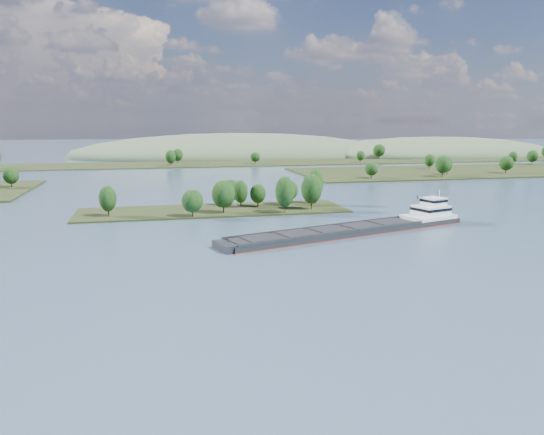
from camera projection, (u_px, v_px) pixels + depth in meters
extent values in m
plane|color=#364C5E|center=(240.00, 248.00, 142.21)|extent=(1800.00, 1800.00, 0.00)
cube|color=black|center=(213.00, 211.00, 199.72)|extent=(100.00, 30.00, 1.20)
cylinder|color=black|center=(285.00, 207.00, 192.69)|extent=(0.50, 0.50, 4.35)
ellipsoid|color=black|center=(285.00, 192.00, 191.69)|extent=(7.11, 7.11, 11.18)
cylinder|color=black|center=(230.00, 201.00, 210.17)|extent=(0.50, 0.50, 3.36)
ellipsoid|color=black|center=(230.00, 190.00, 209.41)|extent=(7.85, 7.85, 8.63)
cylinder|color=black|center=(224.00, 208.00, 192.08)|extent=(0.50, 0.50, 3.91)
ellipsoid|color=black|center=(223.00, 194.00, 191.19)|extent=(8.51, 8.51, 10.07)
cylinder|color=black|center=(241.00, 203.00, 204.19)|extent=(0.50, 0.50, 3.48)
ellipsoid|color=black|center=(241.00, 192.00, 203.39)|extent=(5.59, 5.59, 8.96)
cylinder|color=black|center=(193.00, 212.00, 184.61)|extent=(0.50, 0.50, 3.15)
ellipsoid|color=black|center=(192.00, 201.00, 183.89)|extent=(7.54, 7.54, 8.11)
cylinder|color=black|center=(108.00, 211.00, 185.19)|extent=(0.50, 0.50, 3.55)
ellipsoid|color=black|center=(108.00, 199.00, 184.38)|extent=(6.04, 6.04, 9.14)
cylinder|color=black|center=(258.00, 203.00, 205.74)|extent=(0.50, 0.50, 2.95)
ellipsoid|color=black|center=(258.00, 194.00, 205.06)|extent=(6.20, 6.20, 7.58)
cylinder|color=black|center=(315.00, 198.00, 214.23)|extent=(0.50, 0.50, 4.58)
ellipsoid|color=black|center=(315.00, 183.00, 213.18)|extent=(6.52, 6.52, 11.77)
cylinder|color=black|center=(311.00, 204.00, 199.79)|extent=(0.50, 0.50, 4.40)
ellipsoid|color=black|center=(312.00, 189.00, 198.78)|extent=(7.96, 7.96, 11.31)
cylinder|color=black|center=(288.00, 201.00, 210.83)|extent=(0.50, 0.50, 3.27)
ellipsoid|color=black|center=(288.00, 190.00, 210.08)|extent=(8.02, 8.02, 8.41)
cylinder|color=black|center=(12.00, 184.00, 264.97)|extent=(0.50, 0.50, 3.40)
ellipsoid|color=black|center=(11.00, 175.00, 264.19)|extent=(7.67, 7.67, 8.74)
cube|color=black|center=(525.00, 170.00, 365.63)|extent=(320.00, 90.00, 1.60)
cylinder|color=black|center=(371.00, 176.00, 306.51)|extent=(0.50, 0.50, 3.09)
ellipsoid|color=black|center=(371.00, 169.00, 305.80)|extent=(7.63, 7.63, 7.95)
cylinder|color=black|center=(532.00, 162.00, 403.62)|extent=(0.50, 0.50, 3.57)
ellipsoid|color=black|center=(532.00, 156.00, 402.81)|extent=(8.40, 8.40, 9.17)
cylinder|color=black|center=(506.00, 170.00, 336.26)|extent=(0.50, 0.50, 3.58)
ellipsoid|color=black|center=(506.00, 163.00, 335.44)|extent=(9.19, 9.19, 9.22)
cylinder|color=black|center=(442.00, 173.00, 314.38)|extent=(0.50, 0.50, 4.18)
ellipsoid|color=black|center=(443.00, 164.00, 313.43)|extent=(8.88, 8.88, 10.75)
cylinder|color=black|center=(447.00, 172.00, 328.05)|extent=(0.50, 0.50, 3.59)
ellipsoid|color=black|center=(448.00, 164.00, 327.23)|extent=(5.68, 5.68, 9.23)
cylinder|color=black|center=(429.00, 167.00, 365.65)|extent=(0.50, 0.50, 3.36)
ellipsoid|color=black|center=(430.00, 160.00, 364.88)|extent=(6.80, 6.80, 8.65)
cylinder|color=black|center=(512.00, 163.00, 396.80)|extent=(0.50, 0.50, 3.38)
ellipsoid|color=black|center=(513.00, 157.00, 396.03)|extent=(6.71, 6.71, 8.69)
cube|color=black|center=(180.00, 165.00, 410.59)|extent=(900.00, 60.00, 1.20)
cylinder|color=black|center=(360.00, 161.00, 424.61)|extent=(0.50, 0.50, 3.08)
ellipsoid|color=black|center=(361.00, 156.00, 423.91)|extent=(6.73, 6.73, 7.92)
cylinder|color=black|center=(178.00, 161.00, 414.52)|extent=(0.50, 0.50, 3.78)
ellipsoid|color=black|center=(178.00, 155.00, 413.66)|extent=(8.26, 8.26, 9.73)
cylinder|color=black|center=(379.00, 157.00, 464.13)|extent=(0.50, 0.50, 4.24)
ellipsoid|color=black|center=(379.00, 150.00, 463.16)|extent=(10.58, 10.58, 10.91)
cylinder|color=black|center=(255.00, 162.00, 413.37)|extent=(0.50, 0.50, 2.93)
ellipsoid|color=black|center=(255.00, 157.00, 412.70)|extent=(7.56, 7.56, 7.54)
cylinder|color=black|center=(171.00, 163.00, 392.38)|extent=(0.50, 0.50, 3.83)
ellipsoid|color=black|center=(171.00, 157.00, 391.50)|extent=(7.67, 7.67, 9.86)
ellipsoid|color=#475B3E|center=(436.00, 155.00, 535.22)|extent=(260.00, 140.00, 36.00)
ellipsoid|color=#475B3E|center=(236.00, 156.00, 519.72)|extent=(320.00, 160.00, 44.00)
cube|color=black|center=(351.00, 232.00, 160.13)|extent=(82.86, 34.86, 2.30)
cube|color=maroon|center=(351.00, 233.00, 160.21)|extent=(83.12, 35.12, 0.26)
cube|color=black|center=(319.00, 227.00, 160.06)|extent=(61.93, 19.69, 0.84)
cube|color=black|center=(340.00, 233.00, 151.37)|extent=(61.93, 19.69, 0.84)
cube|color=black|center=(329.00, 230.00, 155.74)|extent=(62.61, 27.64, 0.31)
cube|color=black|center=(261.00, 238.00, 144.27)|extent=(11.52, 10.97, 0.37)
cube|color=black|center=(296.00, 233.00, 149.98)|extent=(11.52, 10.97, 0.37)
cube|color=black|center=(329.00, 229.00, 155.69)|extent=(11.52, 10.97, 0.37)
cube|color=black|center=(360.00, 225.00, 161.39)|extent=(11.52, 10.97, 0.37)
cube|color=black|center=(388.00, 222.00, 167.10)|extent=(11.52, 10.97, 0.37)
cube|color=black|center=(225.00, 247.00, 139.04)|extent=(5.79, 9.90, 2.09)
cylinder|color=black|center=(228.00, 241.00, 139.30)|extent=(0.31, 0.31, 2.30)
cube|color=white|center=(428.00, 216.00, 175.89)|extent=(18.94, 14.55, 1.25)
cube|color=white|center=(431.00, 210.00, 176.03)|extent=(12.46, 11.09, 3.13)
cube|color=black|center=(431.00, 209.00, 175.96)|extent=(12.72, 11.35, 0.94)
cube|color=white|center=(433.00, 202.00, 176.06)|extent=(7.85, 7.85, 2.30)
cube|color=black|center=(434.00, 200.00, 175.99)|extent=(8.11, 8.11, 0.84)
cube|color=white|center=(434.00, 198.00, 175.84)|extent=(8.37, 8.37, 0.21)
cylinder|color=white|center=(439.00, 194.00, 176.91)|extent=(0.26, 0.26, 2.72)
cylinder|color=black|center=(418.00, 197.00, 176.39)|extent=(0.65, 0.65, 1.25)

